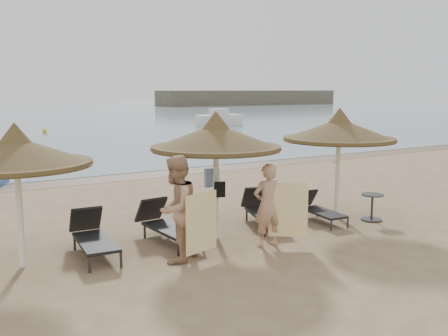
# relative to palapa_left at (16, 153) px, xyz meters

# --- Properties ---
(ground) EXTENTS (160.00, 160.00, 0.00)m
(ground) POSITION_rel_palapa_left_xyz_m (3.16, -1.20, -2.13)
(ground) COLOR #987D5E
(ground) RESTS_ON ground
(wet_sand_strip) EXTENTS (200.00, 1.60, 0.01)m
(wet_sand_strip) POSITION_rel_palapa_left_xyz_m (3.16, 8.20, -2.12)
(wet_sand_strip) COLOR brown
(wet_sand_strip) RESTS_ON ground
(palapa_left) EXTENTS (2.70, 2.70, 2.67)m
(palapa_left) POSITION_rel_palapa_left_xyz_m (0.00, 0.00, 0.00)
(palapa_left) COLOR white
(palapa_left) RESTS_ON ground
(palapa_center) EXTENTS (2.82, 2.82, 2.80)m
(palapa_center) POSITION_rel_palapa_left_xyz_m (3.95, -0.31, 0.10)
(palapa_center) COLOR white
(palapa_center) RESTS_ON ground
(palapa_right) EXTENTS (2.82, 2.82, 2.80)m
(palapa_right) POSITION_rel_palapa_left_xyz_m (7.53, -0.29, 0.10)
(palapa_right) COLOR white
(palapa_right) RESTS_ON ground
(lounger_far_left) EXTENTS (0.77, 1.95, 0.85)m
(lounger_far_left) POSITION_rel_palapa_left_xyz_m (1.33, 0.06, -1.75)
(lounger_far_left) COLOR #2A2A2B
(lounger_far_left) RESTS_ON ground
(lounger_near_left) EXTENTS (0.80, 1.97, 0.86)m
(lounger_near_left) POSITION_rel_palapa_left_xyz_m (2.92, 0.12, -1.74)
(lounger_near_left) COLOR #2A2A2B
(lounger_near_left) RESTS_ON ground
(lounger_near_right) EXTENTS (1.13, 1.96, 0.83)m
(lounger_near_right) POSITION_rel_palapa_left_xyz_m (5.49, 0.11, -1.75)
(lounger_near_right) COLOR #2A2A2B
(lounger_near_right) RESTS_ON ground
(lounger_far_right) EXTENTS (0.68, 1.64, 0.71)m
(lounger_far_right) POSITION_rel_palapa_left_xyz_m (6.86, -0.34, -1.81)
(lounger_far_right) COLOR #2A2A2B
(lounger_far_right) RESTS_ON ground
(side_table) EXTENTS (0.55, 0.55, 0.67)m
(side_table) POSITION_rel_palapa_left_xyz_m (8.05, -0.99, -1.81)
(side_table) COLOR #2A2A2B
(side_table) RESTS_ON ground
(person_left) EXTENTS (1.29, 1.21, 2.36)m
(person_left) POSITION_rel_palapa_left_xyz_m (2.58, -1.17, -0.95)
(person_left) COLOR tan
(person_left) RESTS_ON ground
(person_right) EXTENTS (0.98, 0.69, 2.03)m
(person_right) POSITION_rel_palapa_left_xyz_m (4.58, -1.33, -1.11)
(person_right) COLOR tan
(person_right) RESTS_ON ground
(towel_left) EXTENTS (0.78, 0.25, 1.14)m
(towel_left) POSITION_rel_palapa_left_xyz_m (2.93, -1.52, -1.34)
(towel_left) COLOR yellow
(towel_left) RESTS_ON ground
(towel_right) EXTENTS (0.68, 0.47, 1.14)m
(towel_right) POSITION_rel_palapa_left_xyz_m (4.93, -1.58, -1.34)
(towel_right) COLOR yellow
(towel_right) RESTS_ON ground
(bag_patterned) EXTENTS (0.33, 0.13, 0.40)m
(bag_patterned) POSITION_rel_palapa_left_xyz_m (3.95, -0.13, -0.80)
(bag_patterned) COLOR silver
(bag_patterned) RESTS_ON ground
(bag_dark) EXTENTS (0.25, 0.16, 0.33)m
(bag_dark) POSITION_rel_palapa_left_xyz_m (3.95, -0.47, -1.00)
(bag_dark) COLOR black
(bag_dark) RESTS_ON ground
(buoy_mid) EXTENTS (0.35, 0.35, 0.35)m
(buoy_mid) POSITION_rel_palapa_left_xyz_m (6.35, 29.40, -1.95)
(buoy_mid) COLOR yellow
(buoy_mid) RESTS_ON ground
(buoy_right) EXTENTS (0.41, 0.41, 0.41)m
(buoy_right) POSITION_rel_palapa_left_xyz_m (16.55, 20.46, -1.92)
(buoy_right) COLOR yellow
(buoy_right) RESTS_ON ground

